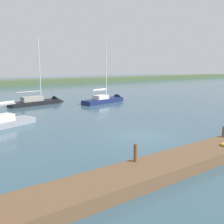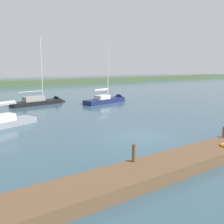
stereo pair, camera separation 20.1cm
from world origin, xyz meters
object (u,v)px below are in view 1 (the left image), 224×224
(mooring_post_far, at_px, (136,153))
(sailboat_far_right, at_px, (42,103))
(mooring_post_near, at_px, (224,132))
(sailboat_near_dock, at_px, (108,101))

(mooring_post_far, xyz_separation_m, sailboat_far_right, (-3.47, -21.67, -0.78))
(sailboat_far_right, bearing_deg, mooring_post_near, -91.83)
(mooring_post_near, relative_size, sailboat_far_right, 0.07)
(sailboat_far_right, bearing_deg, sailboat_near_dock, -32.67)
(mooring_post_far, bearing_deg, sailboat_near_dock, -120.68)
(mooring_post_near, bearing_deg, sailboat_near_dock, -103.41)
(mooring_post_near, relative_size, sailboat_near_dock, 0.08)
(mooring_post_near, bearing_deg, sailboat_far_right, -81.85)
(mooring_post_near, height_order, sailboat_far_right, sailboat_far_right)
(mooring_post_far, xyz_separation_m, sailboat_near_dock, (-10.99, -18.53, -0.71))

